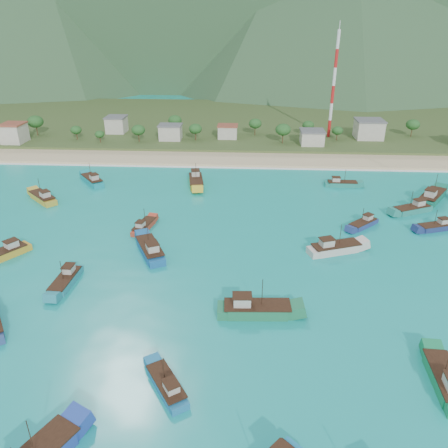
# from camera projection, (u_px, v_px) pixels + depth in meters

# --- Properties ---
(ground) EXTENTS (600.00, 600.00, 0.00)m
(ground) POSITION_uv_depth(u_px,v_px,m) (251.00, 278.00, 85.85)
(ground) COLOR #0D957E
(ground) RESTS_ON ground
(beach) EXTENTS (400.00, 18.00, 1.20)m
(beach) POSITION_uv_depth(u_px,v_px,m) (251.00, 160.00, 157.11)
(beach) COLOR beige
(beach) RESTS_ON ground
(land) EXTENTS (400.00, 110.00, 2.40)m
(land) POSITION_uv_depth(u_px,v_px,m) (251.00, 123.00, 212.13)
(land) COLOR #385123
(land) RESTS_ON ground
(surf_line) EXTENTS (400.00, 2.50, 0.08)m
(surf_line) POSITION_uv_depth(u_px,v_px,m) (251.00, 168.00, 148.54)
(surf_line) COLOR white
(surf_line) RESTS_ON ground
(village) EXTENTS (212.42, 27.56, 7.06)m
(village) POSITION_uv_depth(u_px,v_px,m) (280.00, 133.00, 174.45)
(village) COLOR beige
(village) RESTS_ON ground
(vegetation) EXTENTS (278.05, 26.18, 9.02)m
(vegetation) POSITION_uv_depth(u_px,v_px,m) (225.00, 130.00, 176.76)
(vegetation) COLOR #235623
(vegetation) RESTS_ON ground
(radio_tower) EXTENTS (1.20, 1.20, 40.68)m
(radio_tower) POSITION_uv_depth(u_px,v_px,m) (334.00, 86.00, 172.20)
(radio_tower) COLOR red
(radio_tower) RESTS_ON ground
(boat_0) EXTENTS (3.43, 10.23, 5.97)m
(boat_0) POSITION_uv_depth(u_px,v_px,m) (66.00, 281.00, 83.43)
(boat_0) COLOR teal
(boat_0) RESTS_ON ground
(boat_1) EXTENTS (11.28, 13.53, 8.11)m
(boat_1) POSITION_uv_depth(u_px,v_px,m) (432.00, 197.00, 121.24)
(boat_1) COLOR #0F6850
(boat_1) RESTS_ON ground
(boat_2) EXTENTS (8.75, 12.65, 7.28)m
(boat_2) POSITION_uv_depth(u_px,v_px,m) (150.00, 250.00, 94.08)
(boat_2) COLOR #165693
(boat_2) RESTS_ON ground
(boat_3) EXTENTS (11.31, 7.59, 6.48)m
(boat_3) POSITION_uv_depth(u_px,v_px,m) (412.00, 210.00, 114.26)
(boat_3) COLOR #228274
(boat_3) RESTS_ON ground
(boat_5) EXTENTS (10.71, 10.34, 6.79)m
(boat_5) POSITION_uv_depth(u_px,v_px,m) (43.00, 198.00, 121.50)
(boat_5) COLOR gold
(boat_5) RESTS_ON ground
(boat_6) EXTENTS (12.97, 4.41, 7.56)m
(boat_6) POSITION_uv_depth(u_px,v_px,m) (256.00, 310.00, 74.76)
(boat_6) COLOR #1C724A
(boat_6) RESTS_ON ground
(boat_9) EXTENTS (4.65, 9.64, 5.48)m
(boat_9) POSITION_uv_depth(u_px,v_px,m) (144.00, 227.00, 105.33)
(boat_9) COLOR #A93824
(boat_9) RESTS_ON ground
(boat_11) EXTENTS (8.88, 10.80, 6.45)m
(boat_11) POSITION_uv_depth(u_px,v_px,m) (4.00, 254.00, 92.68)
(boat_11) COLOR gold
(boat_11) RESTS_ON ground
(boat_14) EXTENTS (3.97, 11.53, 6.71)m
(boat_14) POSITION_uv_depth(u_px,v_px,m) (446.00, 381.00, 60.31)
(boat_14) COLOR #127C4A
(boat_14) RESTS_ON ground
(boat_16) EXTENTS (9.80, 11.11, 6.79)m
(boat_16) POSITION_uv_depth(u_px,v_px,m) (92.00, 181.00, 134.48)
(boat_16) COLOR teal
(boat_16) RESTS_ON ground
(boat_17) EXTENTS (7.26, 9.10, 5.39)m
(boat_17) POSITION_uv_depth(u_px,v_px,m) (167.00, 386.00, 59.82)
(boat_17) COLOR #1C6C9D
(boat_17) RESTS_ON ground
(boat_21) EXTENTS (8.59, 8.26, 5.44)m
(boat_21) POSITION_uv_depth(u_px,v_px,m) (363.00, 224.00, 106.64)
(boat_21) COLOR navy
(boat_21) RESTS_ON ground
(boat_22) EXTENTS (5.84, 13.27, 7.58)m
(boat_22) POSITION_uv_depth(u_px,v_px,m) (196.00, 182.00, 133.20)
(boat_22) COLOR gold
(boat_22) RESTS_ON ground
(boat_23) EXTENTS (9.77, 2.96, 5.76)m
(boat_23) POSITION_uv_depth(u_px,v_px,m) (342.00, 184.00, 132.00)
(boat_23) COLOR #1B8072
(boat_23) RESTS_ON ground
(boat_29) EXTENTS (12.39, 7.36, 7.03)m
(boat_29) POSITION_uv_depth(u_px,v_px,m) (335.00, 249.00, 94.81)
(boat_29) COLOR beige
(boat_29) RESTS_ON ground
(boat_30) EXTENTS (9.86, 5.63, 5.59)m
(boat_30) POSITION_uv_depth(u_px,v_px,m) (436.00, 227.00, 105.03)
(boat_30) COLOR navy
(boat_30) RESTS_ON ground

